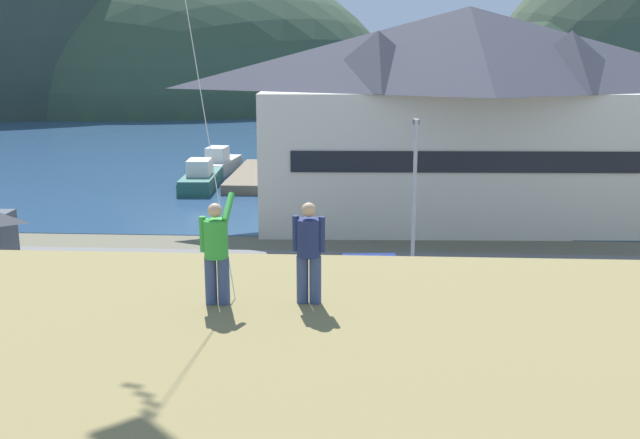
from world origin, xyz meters
name	(u,v)px	position (x,y,z in m)	size (l,w,h in m)	color
ground_plane	(249,392)	(0.00, 0.00, 0.00)	(600.00, 600.00, 0.00)	#66604C
parking_lot_pad	(270,327)	(0.00, 5.00, 0.05)	(40.00, 20.00, 0.10)	slate
bay_water	(332,139)	(0.00, 60.00, 0.01)	(360.00, 84.00, 0.03)	navy
far_hill_east_peak	(161,101)	(-33.62, 114.23, 0.00)	(85.90, 73.95, 52.88)	#334733
harbor_lodge	(466,109)	(9.12, 22.69, 6.42)	(24.62, 11.90, 12.04)	beige
wharf_dock	(256,176)	(-4.70, 34.71, 0.35)	(3.20, 11.82, 0.70)	#70604C
moored_boat_wharfside	(219,164)	(-8.08, 37.71, 0.72)	(2.72, 6.69, 2.16)	#A8A399
moored_boat_outer_mooring	(300,177)	(-1.19, 32.19, 0.72)	(2.62, 7.33, 2.16)	#A8A399
moored_boat_inner_slip	(201,179)	(-8.14, 31.21, 0.72)	(2.58, 7.06, 2.16)	#23564C
parked_car_corner_spot	(233,339)	(-0.68, 1.42, 1.06)	(4.33, 2.33, 1.82)	navy
parked_car_mid_row_far	(373,280)	(3.73, 7.56, 1.06)	(4.34, 2.35, 1.82)	navy
parked_car_mid_row_near	(538,288)	(9.89, 6.91, 1.06)	(4.29, 2.22, 1.82)	#9EA3A8
parked_car_back_row_right	(29,361)	(-6.29, -0.52, 1.06)	(4.25, 2.15, 1.82)	black
parking_light_pole	(414,190)	(5.45, 10.56, 4.08)	(0.24, 0.78, 6.88)	#ADADB2
person_kite_flyer	(216,249)	(0.83, -8.00, 6.61)	(0.54, 0.65, 1.86)	#384770
person_companion	(309,250)	(2.36, -7.87, 6.60)	(0.55, 0.40, 1.74)	#384770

